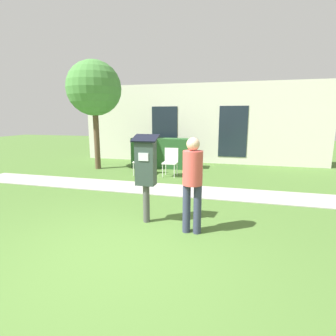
{
  "coord_description": "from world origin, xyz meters",
  "views": [
    {
      "loc": [
        1.56,
        -3.02,
        1.9
      ],
      "look_at": [
        0.47,
        1.15,
        1.05
      ],
      "focal_mm": 28.0,
      "sensor_mm": 36.0,
      "label": 1
    }
  ],
  "objects": [
    {
      "name": "ground_plane",
      "position": [
        0.0,
        0.0,
        0.0
      ],
      "size": [
        40.0,
        40.0,
        0.0
      ],
      "primitive_type": "plane",
      "color": "#476B2D"
    },
    {
      "name": "sidewalk",
      "position": [
        0.0,
        3.4,
        0.01
      ],
      "size": [
        12.0,
        1.1,
        0.02
      ],
      "color": "#A3A099",
      "rests_on": "ground"
    },
    {
      "name": "building_facade",
      "position": [
        0.0,
        7.83,
        1.6
      ],
      "size": [
        10.0,
        0.26,
        3.2
      ],
      "color": "silver",
      "rests_on": "ground"
    },
    {
      "name": "parking_meter",
      "position": [
        0.03,
        1.27,
        1.02
      ],
      "size": [
        0.44,
        0.31,
        1.59
      ],
      "color": "#4C4C4C",
      "rests_on": "ground"
    },
    {
      "name": "person_standing",
      "position": [
        0.9,
        1.03,
        0.93
      ],
      "size": [
        0.32,
        0.32,
        1.58
      ],
      "rotation": [
        0.0,
        0.0,
        0.18
      ],
      "color": "#333851",
      "rests_on": "ground"
    },
    {
      "name": "outdoor_chair_left",
      "position": [
        -1.44,
        5.01,
        0.53
      ],
      "size": [
        0.44,
        0.44,
        0.9
      ],
      "rotation": [
        0.0,
        0.0,
        -0.03
      ],
      "color": "white",
      "rests_on": "ground"
    },
    {
      "name": "outdoor_chair_middle",
      "position": [
        -0.47,
        5.04,
        0.53
      ],
      "size": [
        0.44,
        0.44,
        0.9
      ],
      "rotation": [
        0.0,
        0.0,
        0.13
      ],
      "color": "white",
      "rests_on": "ground"
    },
    {
      "name": "hedge_row",
      "position": [
        -1.18,
        6.35,
        0.55
      ],
      "size": [
        2.17,
        0.6,
        1.1
      ],
      "color": "#285628",
      "rests_on": "ground"
    },
    {
      "name": "tree",
      "position": [
        -3.35,
        5.52,
        2.84
      ],
      "size": [
        1.9,
        1.9,
        3.82
      ],
      "color": "brown",
      "rests_on": "ground"
    }
  ]
}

